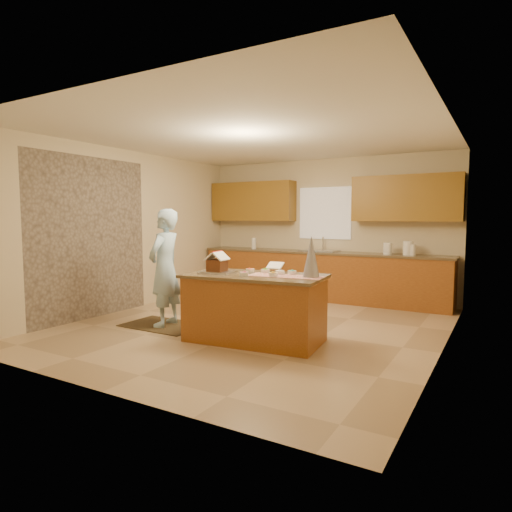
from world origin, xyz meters
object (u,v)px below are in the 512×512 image
Objects in this scene: boy at (165,268)px; island_base at (255,309)px; tinsel_tree at (311,256)px; gingerbread_house at (217,264)px.

island_base is at bearing 80.82° from boy.
tinsel_tree is 1.79× the size of gingerbread_house.
gingerbread_house is (1.00, -0.12, 0.12)m from boy.
boy reaches higher than island_base.
tinsel_tree is 1.24m from gingerbread_house.
tinsel_tree reaches higher than island_base.
boy is at bearing 173.39° from island_base.
tinsel_tree is at bearing 10.29° from gingerbread_house.
boy is 5.90× the size of gingerbread_house.
boy is at bearing -177.28° from tinsel_tree.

